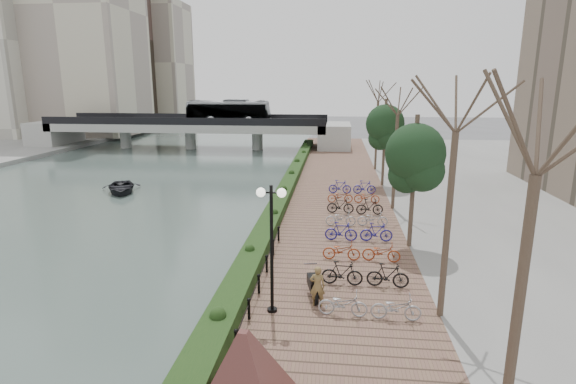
# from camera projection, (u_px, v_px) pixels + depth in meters

# --- Properties ---
(ground) EXTENTS (220.00, 220.00, 0.00)m
(ground) POSITION_uv_depth(u_px,v_px,m) (202.00, 346.00, 14.74)
(ground) COLOR #59595B
(ground) RESTS_ON ground
(river_water) EXTENTS (30.00, 130.00, 0.02)m
(river_water) POSITION_uv_depth(u_px,v_px,m) (121.00, 180.00, 40.47)
(river_water) COLOR #4E615C
(river_water) RESTS_ON ground
(promenade) EXTENTS (8.00, 75.00, 0.50)m
(promenade) POSITION_uv_depth(u_px,v_px,m) (331.00, 204.00, 31.19)
(promenade) COLOR brown
(promenade) RESTS_ON ground
(inland_pavement) EXTENTS (24.00, 75.00, 0.50)m
(inland_pavement) POSITION_uv_depth(u_px,v_px,m) (575.00, 211.00, 29.53)
(inland_pavement) COLOR gray
(inland_pavement) RESTS_ON ground
(hedge) EXTENTS (1.10, 56.00, 0.60)m
(hedge) POSITION_uv_depth(u_px,v_px,m) (287.00, 187.00, 33.83)
(hedge) COLOR #183312
(hedge) RESTS_ON promenade
(chain_fence) EXTENTS (0.10, 14.10, 0.70)m
(chain_fence) POSITION_uv_depth(u_px,v_px,m) (254.00, 296.00, 16.33)
(chain_fence) COLOR black
(chain_fence) RESTS_ON promenade
(granite_monument) EXTENTS (5.01, 5.01, 2.62)m
(granite_monument) POSITION_uv_depth(u_px,v_px,m) (244.00, 383.00, 10.08)
(granite_monument) COLOR #4C2720
(granite_monument) RESTS_ON promenade
(lamppost) EXTENTS (1.02, 0.32, 4.60)m
(lamppost) POSITION_uv_depth(u_px,v_px,m) (271.00, 221.00, 15.23)
(lamppost) COLOR black
(lamppost) RESTS_ON promenade
(motorcycle) EXTENTS (0.86, 1.77, 1.06)m
(motorcycle) POSITION_uv_depth(u_px,v_px,m) (313.00, 283.00, 17.03)
(motorcycle) COLOR black
(motorcycle) RESTS_ON promenade
(pedestrian) EXTENTS (0.56, 0.37, 1.53)m
(pedestrian) POSITION_uv_depth(u_px,v_px,m) (317.00, 286.00, 16.21)
(pedestrian) COLOR olive
(pedestrian) RESTS_ON promenade
(bicycle_parking) EXTENTS (2.40, 19.89, 1.00)m
(bicycle_parking) POSITION_uv_depth(u_px,v_px,m) (358.00, 226.00, 24.10)
(bicycle_parking) COLOR #9F9FA3
(bicycle_parking) RESTS_ON promenade
(street_trees) EXTENTS (3.20, 37.12, 6.80)m
(street_trees) POSITION_uv_depth(u_px,v_px,m) (402.00, 170.00, 25.32)
(street_trees) COLOR #3E2C24
(street_trees) RESTS_ON promenade
(bridge) EXTENTS (36.00, 10.77, 6.50)m
(bridge) POSITION_uv_depth(u_px,v_px,m) (198.00, 124.00, 58.91)
(bridge) COLOR #A0A19C
(bridge) RESTS_ON ground
(boat) EXTENTS (4.46, 5.05, 0.87)m
(boat) POSITION_uv_depth(u_px,v_px,m) (121.00, 187.00, 35.46)
(boat) COLOR black
(boat) RESTS_ON river_water
(far_buildings) EXTENTS (35.00, 38.00, 38.00)m
(far_buildings) POSITION_uv_depth(u_px,v_px,m) (77.00, 39.00, 79.03)
(far_buildings) COLOR beige
(far_buildings) RESTS_ON far_bank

